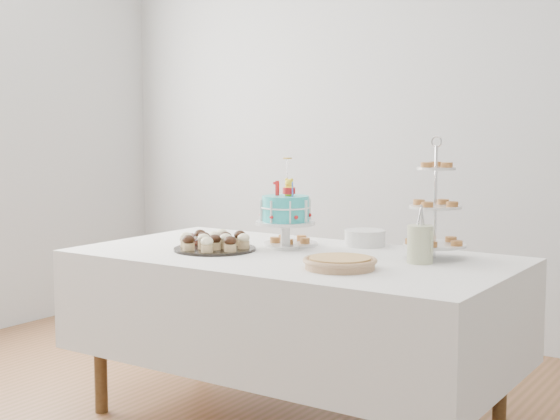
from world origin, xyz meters
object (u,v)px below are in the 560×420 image
Objects in this scene: table at (292,305)px; tiered_stand at (435,208)px; pastry_plate at (291,241)px; jam_bowl_b at (200,241)px; utensil_pitcher at (420,243)px; birthday_cake at (286,224)px; jam_bowl_a at (191,240)px; cupcake_tray at (215,241)px; pie at (340,262)px; plate_stack at (365,238)px.

table is 3.70× the size of tiered_stand.
pastry_plate is 2.68× the size of jam_bowl_b.
birthday_cake is at bearing -171.23° from utensil_pitcher.
tiered_stand reaches higher than birthday_cake.
cupcake_tray is at bearing -14.73° from jam_bowl_a.
table is 7.48× the size of pastry_plate.
tiered_stand reaches higher than jam_bowl_a.
cupcake_tray is 0.71m from pie.
birthday_cake is 1.62× the size of pastry_plate.
plate_stack reaches higher than jam_bowl_b.
plate_stack is at bearing 29.91° from pastry_plate.
pastry_plate is at bearing 41.77° from jam_bowl_b.
cupcake_tray is 0.13m from jam_bowl_b.
plate_stack reaches higher than pastry_plate.
tiered_stand reaches higher than utensil_pitcher.
birthday_cake is at bearing 146.39° from pie.
pastry_plate is at bearing 59.05° from cupcake_tray.
birthday_cake is at bearing 134.13° from table.
jam_bowl_a reaches higher than pastry_plate.
cupcake_tray is 0.38m from pastry_plate.
birthday_cake is 0.47m from jam_bowl_a.
utensil_pitcher is at bearing 12.78° from cupcake_tray.
tiered_stand is 0.20m from utensil_pitcher.
table is 0.50m from plate_stack.
birthday_cake reaches higher than table.
jam_bowl_b is (-0.37, -0.17, -0.09)m from birthday_cake.
cupcake_tray is at bearing -158.96° from tiered_stand.
birthday_cake is at bearing -168.19° from tiered_stand.
pie is at bearing -32.51° from birthday_cake.
table is 0.65m from utensil_pitcher.
pie is 1.14× the size of pastry_plate.
utensil_pitcher reaches higher than pie.
jam_bowl_a is at bearing -158.09° from birthday_cake.
jam_bowl_a is 0.06m from jam_bowl_b.
table is 18.82× the size of jam_bowl_a.
plate_stack reaches higher than jam_bowl_a.
pastry_plate is (-0.30, -0.17, -0.02)m from plate_stack.
jam_bowl_b is (0.06, -0.01, -0.00)m from jam_bowl_a.
utensil_pitcher is (0.56, 0.10, 0.31)m from table.
utensil_pitcher is at bearing 8.98° from jam_bowl_b.
pie is (0.46, -0.30, -0.09)m from birthday_cake.
cupcake_tray is 0.19m from jam_bowl_a.
pastry_plate is 2.52× the size of jam_bowl_a.
jam_bowl_b reaches higher than pie.
pastry_plate is (-0.50, 0.42, -0.01)m from pie.
birthday_cake reaches higher than plate_stack.
table is at bearing -44.76° from birthday_cake.
cupcake_tray is at bearing -163.80° from table.
jam_bowl_a is at bearing 175.38° from jam_bowl_b.
cupcake_tray is at bearing -134.88° from plate_stack.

